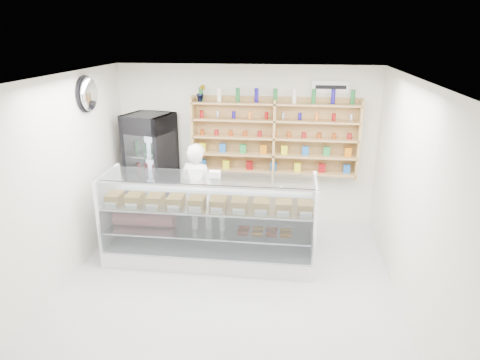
# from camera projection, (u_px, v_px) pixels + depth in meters

# --- Properties ---
(room) EXTENTS (5.00, 5.00, 5.00)m
(room) POSITION_uv_depth(u_px,v_px,m) (223.00, 198.00, 5.21)
(room) COLOR #B6B5BA
(room) RESTS_ON ground
(display_counter) EXTENTS (3.11, 0.93, 1.36)m
(display_counter) POSITION_uv_depth(u_px,v_px,m) (210.00, 237.00, 6.47)
(display_counter) COLOR white
(display_counter) RESTS_ON floor
(shop_worker) EXTENTS (0.69, 0.56, 1.65)m
(shop_worker) POSITION_uv_depth(u_px,v_px,m) (197.00, 192.00, 7.00)
(shop_worker) COLOR white
(shop_worker) RESTS_ON floor
(drinks_cooler) EXTENTS (0.88, 0.86, 2.00)m
(drinks_cooler) POSITION_uv_depth(u_px,v_px,m) (152.00, 170.00, 7.53)
(drinks_cooler) COLOR black
(drinks_cooler) RESTS_ON floor
(wall_shelving) EXTENTS (2.84, 0.28, 1.33)m
(wall_shelving) POSITION_uv_depth(u_px,v_px,m) (274.00, 138.00, 7.28)
(wall_shelving) COLOR #A78F4F
(wall_shelving) RESTS_ON back_wall
(potted_plant) EXTENTS (0.19, 0.17, 0.28)m
(potted_plant) POSITION_uv_depth(u_px,v_px,m) (201.00, 93.00, 7.18)
(potted_plant) COLOR #1E6626
(potted_plant) RESTS_ON wall_shelving
(security_mirror) EXTENTS (0.15, 0.50, 0.50)m
(security_mirror) POSITION_uv_depth(u_px,v_px,m) (89.00, 94.00, 6.24)
(security_mirror) COLOR silver
(security_mirror) RESTS_ON left_wall
(wall_sign) EXTENTS (0.62, 0.03, 0.20)m
(wall_sign) POSITION_uv_depth(u_px,v_px,m) (331.00, 87.00, 7.01)
(wall_sign) COLOR white
(wall_sign) RESTS_ON back_wall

